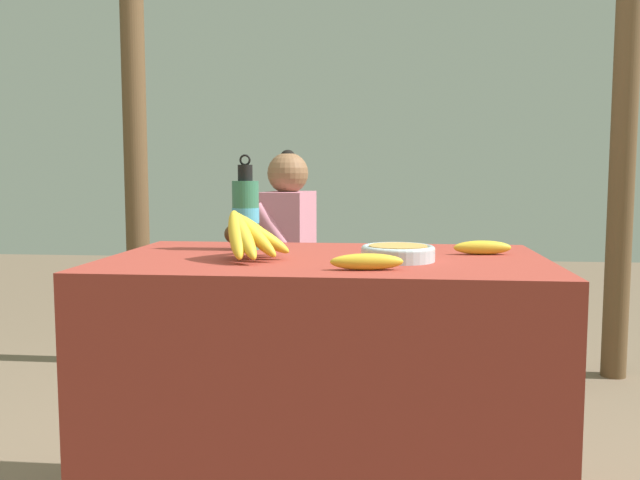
% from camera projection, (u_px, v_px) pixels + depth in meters
% --- Properties ---
extents(market_counter, '(1.16, 0.71, 0.78)m').
position_uv_depth(market_counter, '(326.00, 398.00, 1.85)').
color(market_counter, maroon).
rests_on(market_counter, ground_plane).
extents(banana_bunch_ripe, '(0.18, 0.29, 0.14)m').
position_uv_depth(banana_bunch_ripe, '(248.00, 234.00, 1.74)').
color(banana_bunch_ripe, '#4C381E').
rests_on(banana_bunch_ripe, market_counter).
extents(serving_bowl, '(0.19, 0.19, 0.04)m').
position_uv_depth(serving_bowl, '(398.00, 252.00, 1.72)').
color(serving_bowl, silver).
rests_on(serving_bowl, market_counter).
extents(water_bottle, '(0.08, 0.08, 0.28)m').
position_uv_depth(water_bottle, '(246.00, 213.00, 1.97)').
color(water_bottle, '#337556').
rests_on(water_bottle, market_counter).
extents(loose_banana_front, '(0.17, 0.06, 0.04)m').
position_uv_depth(loose_banana_front, '(367.00, 262.00, 1.56)').
color(loose_banana_front, gold).
rests_on(loose_banana_front, market_counter).
extents(loose_banana_side, '(0.16, 0.05, 0.04)m').
position_uv_depth(loose_banana_side, '(482.00, 248.00, 1.85)').
color(loose_banana_side, gold).
rests_on(loose_banana_side, market_counter).
extents(wooden_bench, '(1.76, 0.32, 0.41)m').
position_uv_depth(wooden_bench, '(368.00, 310.00, 3.25)').
color(wooden_bench, brown).
rests_on(wooden_bench, ground_plane).
extents(seated_vendor, '(0.43, 0.41, 1.11)m').
position_uv_depth(seated_vendor, '(280.00, 249.00, 3.24)').
color(seated_vendor, '#232328').
rests_on(seated_vendor, ground_plane).
extents(banana_bunch_green, '(0.17, 0.26, 0.13)m').
position_uv_depth(banana_bunch_green, '(478.00, 286.00, 3.18)').
color(banana_bunch_green, '#4C381E').
rests_on(banana_bunch_green, wooden_bench).
extents(support_post_near, '(0.12, 0.12, 2.26)m').
position_uv_depth(support_post_near, '(135.00, 147.00, 3.48)').
color(support_post_near, brown).
rests_on(support_post_near, ground_plane).
extents(support_post_far, '(0.12, 0.12, 2.26)m').
position_uv_depth(support_post_far, '(623.00, 146.00, 3.23)').
color(support_post_far, brown).
rests_on(support_post_far, ground_plane).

